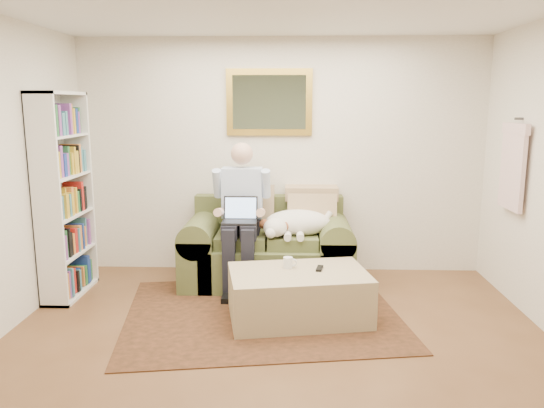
# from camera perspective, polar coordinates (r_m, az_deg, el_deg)

# --- Properties ---
(room_shell) EXTENTS (4.51, 5.00, 2.61)m
(room_shell) POSITION_cam_1_polar(r_m,az_deg,el_deg) (3.81, 0.35, 1.90)
(room_shell) COLOR brown
(room_shell) RESTS_ON ground
(rug) EXTENTS (2.69, 2.28, 0.01)m
(rug) POSITION_cam_1_polar(r_m,az_deg,el_deg) (4.94, -1.06, -11.66)
(rug) COLOR black
(rug) RESTS_ON room_shell
(sofa) EXTENTS (1.77, 0.90, 1.06)m
(sofa) POSITION_cam_1_polar(r_m,az_deg,el_deg) (5.66, -0.47, -5.45)
(sofa) COLOR #636736
(sofa) RESTS_ON room_shell
(seated_man) EXTENTS (0.58, 0.83, 1.49)m
(seated_man) POSITION_cam_1_polar(r_m,az_deg,el_deg) (5.41, -3.37, -1.43)
(seated_man) COLOR #8CA5D8
(seated_man) RESTS_ON sofa
(laptop) EXTENTS (0.34, 0.27, 0.25)m
(laptop) POSITION_cam_1_polar(r_m,az_deg,el_deg) (5.34, -3.44, -1.20)
(laptop) COLOR black
(laptop) RESTS_ON seated_man
(sleeping_dog) EXTENTS (0.73, 0.46, 0.27)m
(sleeping_dog) POSITION_cam_1_polar(r_m,az_deg,el_deg) (5.48, 2.81, -2.00)
(sleeping_dog) COLOR white
(sleeping_dog) RESTS_ON sofa
(ottoman) EXTENTS (1.31, 0.96, 0.44)m
(ottoman) POSITION_cam_1_polar(r_m,az_deg,el_deg) (4.77, 2.86, -9.76)
(ottoman) COLOR tan
(ottoman) RESTS_ON room_shell
(coffee_mug) EXTENTS (0.08, 0.08, 0.10)m
(coffee_mug) POSITION_cam_1_polar(r_m,az_deg,el_deg) (4.78, 1.73, -6.32)
(coffee_mug) COLOR white
(coffee_mug) RESTS_ON ottoman
(tv_remote) EXTENTS (0.08, 0.16, 0.02)m
(tv_remote) POSITION_cam_1_polar(r_m,az_deg,el_deg) (4.76, 5.14, -6.91)
(tv_remote) COLOR black
(tv_remote) RESTS_ON ottoman
(bookshelf) EXTENTS (0.28, 0.80, 2.00)m
(bookshelf) POSITION_cam_1_polar(r_m,az_deg,el_deg) (5.55, -21.46, 0.81)
(bookshelf) COLOR white
(bookshelf) RESTS_ON room_shell
(wall_mirror) EXTENTS (0.94, 0.04, 0.72)m
(wall_mirror) POSITION_cam_1_polar(r_m,az_deg,el_deg) (5.89, -0.30, 10.89)
(wall_mirror) COLOR gold
(wall_mirror) RESTS_ON room_shell
(hanging_shirt) EXTENTS (0.06, 0.52, 0.90)m
(hanging_shirt) POSITION_cam_1_polar(r_m,az_deg,el_deg) (5.45, 24.51, 4.14)
(hanging_shirt) COLOR #F8CDD2
(hanging_shirt) RESTS_ON room_shell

